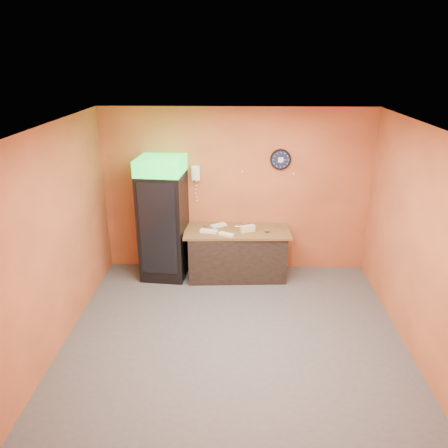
{
  "coord_description": "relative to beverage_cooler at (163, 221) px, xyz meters",
  "views": [
    {
      "loc": [
        0.02,
        -5.07,
        3.55
      ],
      "look_at": [
        -0.16,
        0.6,
        1.35
      ],
      "focal_mm": 35.0,
      "sensor_mm": 36.0,
      "label": 1
    }
  ],
  "objects": [
    {
      "name": "wrapped_sandwich_right",
      "position": [
        0.9,
        0.18,
        -0.14
      ],
      "size": [
        0.28,
        0.24,
        0.04
      ],
      "primitive_type": "cube",
      "rotation": [
        0.0,
        0.0,
        0.6
      ],
      "color": "silver",
      "rests_on": "butcher_paper"
    },
    {
      "name": "left_wall",
      "position": [
        -1.06,
        -1.6,
        0.4
      ],
      "size": [
        0.02,
        4.0,
        2.8
      ],
      "primitive_type": "cube",
      "color": "#D56B3C",
      "rests_on": "floor"
    },
    {
      "name": "ceiling",
      "position": [
        1.19,
        -1.6,
        1.8
      ],
      "size": [
        4.5,
        4.0,
        0.02
      ],
      "primitive_type": "cube",
      "color": "white",
      "rests_on": "back_wall"
    },
    {
      "name": "wrapped_sandwich_mid",
      "position": [
        1.04,
        -0.2,
        -0.14
      ],
      "size": [
        0.27,
        0.2,
        0.04
      ],
      "primitive_type": "cube",
      "rotation": [
        0.0,
        0.0,
        -0.48
      ],
      "color": "silver",
      "rests_on": "butcher_paper"
    },
    {
      "name": "kitchen_tool",
      "position": [
        1.34,
        0.17,
        -0.13
      ],
      "size": [
        0.07,
        0.07,
        0.07
      ],
      "primitive_type": "cylinder",
      "color": "silver",
      "rests_on": "butcher_paper"
    },
    {
      "name": "prep_counter",
      "position": [
        1.22,
        0.04,
        -0.6
      ],
      "size": [
        1.65,
        0.81,
        0.8
      ],
      "primitive_type": "cube",
      "rotation": [
        0.0,
        0.0,
        0.06
      ],
      "color": "black",
      "rests_on": "floor"
    },
    {
      "name": "butcher_paper",
      "position": [
        1.22,
        0.04,
        -0.18
      ],
      "size": [
        1.77,
        0.8,
        0.04
      ],
      "primitive_type": "cube",
      "rotation": [
        0.0,
        0.0,
        0.03
      ],
      "color": "brown",
      "rests_on": "prep_counter"
    },
    {
      "name": "wall_phone",
      "position": [
        0.52,
        0.34,
        0.72
      ],
      "size": [
        0.13,
        0.11,
        0.24
      ],
      "color": "white",
      "rests_on": "back_wall"
    },
    {
      "name": "right_wall",
      "position": [
        3.44,
        -1.6,
        0.4
      ],
      "size": [
        0.02,
        4.0,
        2.8
      ],
      "primitive_type": "cube",
      "color": "#D56B3C",
      "rests_on": "floor"
    },
    {
      "name": "wall_clock",
      "position": [
        1.91,
        0.37,
        0.96
      ],
      "size": [
        0.34,
        0.06,
        0.34
      ],
      "color": "black",
      "rests_on": "back_wall"
    },
    {
      "name": "floor",
      "position": [
        1.19,
        -1.6,
        -1.0
      ],
      "size": [
        4.5,
        4.5,
        0.0
      ],
      "primitive_type": "plane",
      "color": "#47474C",
      "rests_on": "ground"
    },
    {
      "name": "beverage_cooler",
      "position": [
        0.0,
        0.0,
        0.0
      ],
      "size": [
        0.78,
        0.79,
        2.05
      ],
      "rotation": [
        0.0,
        0.0,
        -0.09
      ],
      "color": "black",
      "rests_on": "floor"
    },
    {
      "name": "back_wall",
      "position": [
        1.19,
        0.4,
        0.4
      ],
      "size": [
        4.5,
        0.02,
        2.8
      ],
      "primitive_type": "cube",
      "color": "#D56B3C",
      "rests_on": "floor"
    },
    {
      "name": "sub_roll_stack",
      "position": [
        1.39,
        -0.03,
        -0.11
      ],
      "size": [
        0.26,
        0.18,
        0.1
      ],
      "rotation": [
        0.0,
        0.0,
        0.43
      ],
      "color": "beige",
      "rests_on": "butcher_paper"
    },
    {
      "name": "wrapped_sandwich_left",
      "position": [
        0.76,
        -0.09,
        -0.14
      ],
      "size": [
        0.3,
        0.17,
        0.04
      ],
      "primitive_type": "cube",
      "rotation": [
        0.0,
        0.0,
        -0.22
      ],
      "color": "silver",
      "rests_on": "butcher_paper"
    }
  ]
}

